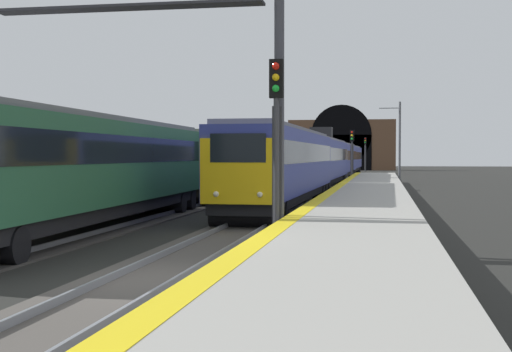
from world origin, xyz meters
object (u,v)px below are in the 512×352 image
Objects in this scene: railway_signal_far at (365,151)px; catenary_mast_near at (399,141)px; railway_signal_near at (277,136)px; train_adjacent_platform at (180,162)px; train_main_approaching at (331,159)px; railway_signal_mid at (352,151)px; overhead_signal_gantry at (127,45)px.

catenary_mast_near is (-44.30, -4.35, 0.69)m from railway_signal_far.
railway_signal_near is 0.96× the size of railway_signal_far.
train_adjacent_platform is 5.43× the size of catenary_mast_near.
train_main_approaching is 2.12m from railway_signal_mid.
train_adjacent_platform is 8.48× the size of railway_signal_mid.
train_main_approaching is 47.29m from railway_signal_far.
train_main_approaching is 15.33× the size of railway_signal_far.
train_main_approaching is 32.41m from train_adjacent_platform.
train_adjacent_platform is 36.80m from catenary_mast_near.
railway_signal_mid is at bearing -14.06° from train_adjacent_platform.
overhead_signal_gantry reaches higher than railway_signal_mid.
overhead_signal_gantry reaches higher than railway_signal_far.
railway_signal_mid is (-0.38, -1.94, 0.76)m from train_main_approaching.
railway_signal_far is at bearing 178.36° from train_main_approaching.
train_adjacent_platform is at bearing 10.24° from overhead_signal_gantry.
catenary_mast_near reaches higher than overhead_signal_gantry.
railway_signal_mid is 0.64× the size of catenary_mast_near.
railway_signal_far reaches higher than railway_signal_near.
railway_signal_near is 5.29m from overhead_signal_gantry.
train_adjacent_platform is at bearing -5.12° from railway_signal_far.
train_adjacent_platform is 32.40m from railway_signal_mid.
railway_signal_far is (79.23, -7.09, 1.00)m from train_adjacent_platform.
railway_signal_mid is 47.62m from railway_signal_far.
catenary_mast_near reaches higher than railway_signal_mid.
railway_signal_near is 0.57× the size of overhead_signal_gantry.
railway_signal_mid is at bearing 0.00° from railway_signal_far.
railway_signal_near is at bearing -97.67° from overhead_signal_gantry.
overhead_signal_gantry is at bearing -2.77° from railway_signal_far.
train_main_approaching is at bearing -101.15° from railway_signal_mid.
train_main_approaching is 7.15m from catenary_mast_near.
railway_signal_mid reaches higher than train_main_approaching.
railway_signal_far is (94.11, 0.00, 0.12)m from railway_signal_near.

